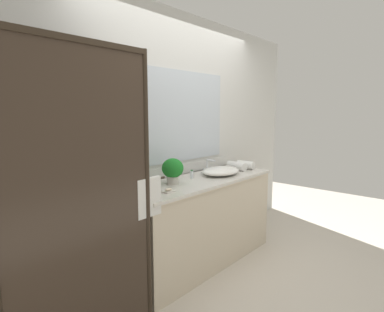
% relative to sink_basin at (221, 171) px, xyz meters
% --- Properties ---
extents(ground_plane, '(8.00, 8.00, 0.00)m').
position_rel_sink_basin_xyz_m(ground_plane, '(-0.29, 0.03, -0.94)').
color(ground_plane, beige).
extents(wall_back_with_mirror, '(4.40, 0.06, 2.60)m').
position_rel_sink_basin_xyz_m(wall_back_with_mirror, '(-0.29, 0.37, 0.36)').
color(wall_back_with_mirror, silver).
rests_on(wall_back_with_mirror, ground_plane).
extents(vanity_cabinet, '(1.80, 0.58, 0.90)m').
position_rel_sink_basin_xyz_m(vanity_cabinet, '(-0.29, 0.03, -0.49)').
color(vanity_cabinet, beige).
rests_on(vanity_cabinet, ground_plane).
extents(shower_enclosure, '(1.20, 0.59, 2.00)m').
position_rel_sink_basin_xyz_m(shower_enclosure, '(-1.57, -0.16, 0.08)').
color(shower_enclosure, '#2D2319').
rests_on(shower_enclosure, ground_plane).
extents(sink_basin, '(0.47, 0.35, 0.09)m').
position_rel_sink_basin_xyz_m(sink_basin, '(0.00, 0.00, 0.00)').
color(sink_basin, white).
rests_on(sink_basin, vanity_cabinet).
extents(faucet, '(0.17, 0.13, 0.15)m').
position_rel_sink_basin_xyz_m(faucet, '(0.00, 0.18, 0.01)').
color(faucet, silver).
rests_on(faucet, vanity_cabinet).
extents(potted_plant, '(0.20, 0.20, 0.24)m').
position_rel_sink_basin_xyz_m(potted_plant, '(-0.64, 0.09, 0.09)').
color(potted_plant, beige).
rests_on(potted_plant, vanity_cabinet).
extents(soap_dish, '(0.10, 0.07, 0.04)m').
position_rel_sink_basin_xyz_m(soap_dish, '(-0.89, -0.10, -0.03)').
color(soap_dish, silver).
rests_on(soap_dish, vanity_cabinet).
extents(amenity_bottle_lotion, '(0.03, 0.03, 0.09)m').
position_rel_sink_basin_xyz_m(amenity_bottle_lotion, '(-0.34, 0.12, -0.00)').
color(amenity_bottle_lotion, silver).
rests_on(amenity_bottle_lotion, vanity_cabinet).
extents(amenity_bottle_body_wash, '(0.03, 0.03, 0.09)m').
position_rel_sink_basin_xyz_m(amenity_bottle_body_wash, '(-1.08, 0.01, 0.00)').
color(amenity_bottle_body_wash, silver).
rests_on(amenity_bottle_body_wash, vanity_cabinet).
extents(rolled_towel_near_edge, '(0.12, 0.21, 0.10)m').
position_rel_sink_basin_xyz_m(rolled_towel_near_edge, '(0.47, -0.02, 0.01)').
color(rolled_towel_near_edge, white).
rests_on(rolled_towel_near_edge, vanity_cabinet).
extents(rolled_towel_middle, '(0.15, 0.27, 0.09)m').
position_rel_sink_basin_xyz_m(rolled_towel_middle, '(0.36, 0.03, 0.00)').
color(rolled_towel_middle, white).
rests_on(rolled_towel_middle, vanity_cabinet).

